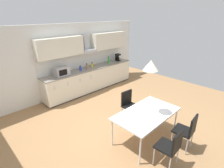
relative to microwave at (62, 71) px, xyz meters
The scene contains 16 objects.
ground_plane 2.79m from the microwave, 87.80° to the right, with size 9.35×8.68×0.02m, color #9E754C.
wall_back 0.44m from the microwave, 74.66° to the left, with size 7.48×0.10×2.55m, color white.
kitchen_counter 1.36m from the microwave, ahead, with size 3.89×0.65×0.91m.
backsplash_tile 1.27m from the microwave, 13.78° to the left, with size 3.87×0.02×0.56m, color silver.
upper_wall_cabinets 1.45m from the microwave, ahead, with size 3.87×0.40×0.63m.
microwave is the anchor object (origin of this frame).
coffee_maker 2.75m from the microwave, ahead, with size 0.18×0.19×0.30m.
bottle_brown 1.01m from the microwave, ahead, with size 0.06×0.06×0.23m.
bottle_yellow 1.30m from the microwave, ahead, with size 0.08×0.08×0.20m.
bottle_blue 0.73m from the microwave, ahead, with size 0.08×0.08×0.20m.
bottle_green 2.18m from the microwave, ahead, with size 0.08×0.08×0.28m.
dining_table 3.30m from the microwave, 84.95° to the right, with size 1.57×0.90×0.73m.
chair_far_right 2.57m from the microwave, 75.07° to the right, with size 0.43×0.43×0.87m.
chair_near_right 4.18m from the microwave, 80.99° to the right, with size 0.43×0.43×0.87m.
chair_near_left 4.13m from the microwave, 90.88° to the right, with size 0.42×0.42×0.87m.
pendant_lamp 3.37m from the microwave, 84.95° to the right, with size 0.32×0.32×0.22m, color silver.
Camera 1 is at (-2.82, -2.60, 2.86)m, focal length 28.00 mm.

